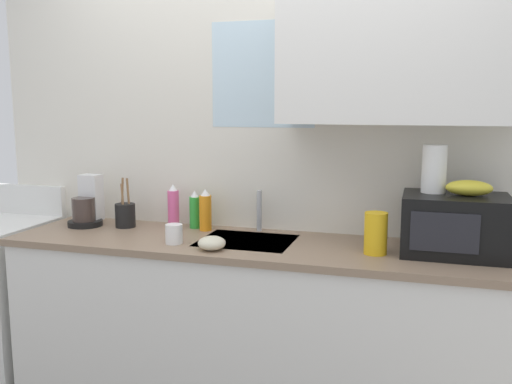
# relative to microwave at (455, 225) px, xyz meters

# --- Properties ---
(kitchen_wall_assembly) EXTENTS (3.28, 0.42, 2.50)m
(kitchen_wall_assembly) POSITION_rel_microwave_xyz_m (-0.79, 0.26, 0.33)
(kitchen_wall_assembly) COLOR silver
(kitchen_wall_assembly) RESTS_ON ground
(counter_unit) EXTENTS (2.51, 0.63, 0.90)m
(counter_unit) POSITION_rel_microwave_xyz_m (-0.92, -0.05, -0.58)
(counter_unit) COLOR white
(counter_unit) RESTS_ON ground
(sink_faucet) EXTENTS (0.03, 0.03, 0.22)m
(sink_faucet) POSITION_rel_microwave_xyz_m (-0.97, 0.19, -0.02)
(sink_faucet) COLOR #B2B5BA
(sink_faucet) RESTS_ON counter_unit
(microwave) EXTENTS (0.46, 0.35, 0.27)m
(microwave) POSITION_rel_microwave_xyz_m (0.00, 0.00, 0.00)
(microwave) COLOR black
(microwave) RESTS_ON counter_unit
(banana_bunch) EXTENTS (0.20, 0.11, 0.07)m
(banana_bunch) POSITION_rel_microwave_xyz_m (0.05, 0.00, 0.17)
(banana_bunch) COLOR gold
(banana_bunch) RESTS_ON microwave
(paper_towel_roll) EXTENTS (0.11, 0.11, 0.22)m
(paper_towel_roll) POSITION_rel_microwave_xyz_m (-0.10, 0.05, 0.24)
(paper_towel_roll) COLOR white
(paper_towel_roll) RESTS_ON microwave
(coffee_maker) EXTENTS (0.19, 0.21, 0.28)m
(coffee_maker) POSITION_rel_microwave_xyz_m (-1.94, 0.06, -0.03)
(coffee_maker) COLOR black
(coffee_maker) RESTS_ON counter_unit
(dish_soap_bottle_orange) EXTENTS (0.07, 0.07, 0.22)m
(dish_soap_bottle_orange) POSITION_rel_microwave_xyz_m (-1.25, 0.12, -0.03)
(dish_soap_bottle_orange) COLOR orange
(dish_soap_bottle_orange) RESTS_ON counter_unit
(dish_soap_bottle_green) EXTENTS (0.06, 0.06, 0.21)m
(dish_soap_bottle_green) POSITION_rel_microwave_xyz_m (-1.33, 0.16, -0.04)
(dish_soap_bottle_green) COLOR green
(dish_soap_bottle_green) RESTS_ON counter_unit
(dish_soap_bottle_pink) EXTENTS (0.06, 0.06, 0.24)m
(dish_soap_bottle_pink) POSITION_rel_microwave_xyz_m (-1.45, 0.15, -0.02)
(dish_soap_bottle_pink) COLOR #E55999
(dish_soap_bottle_pink) RESTS_ON counter_unit
(cereal_canister) EXTENTS (0.10, 0.10, 0.19)m
(cereal_canister) POSITION_rel_microwave_xyz_m (-0.34, -0.10, -0.04)
(cereal_canister) COLOR gold
(cereal_canister) RESTS_ON counter_unit
(mug_white) EXTENTS (0.08, 0.08, 0.09)m
(mug_white) POSITION_rel_microwave_xyz_m (-1.29, -0.19, -0.09)
(mug_white) COLOR white
(mug_white) RESTS_ON counter_unit
(utensil_crock) EXTENTS (0.11, 0.11, 0.27)m
(utensil_crock) POSITION_rel_microwave_xyz_m (-1.71, 0.07, -0.06)
(utensil_crock) COLOR black
(utensil_crock) RESTS_ON counter_unit
(small_bowl) EXTENTS (0.13, 0.13, 0.06)m
(small_bowl) POSITION_rel_microwave_xyz_m (-1.07, -0.25, -0.10)
(small_bowl) COLOR beige
(small_bowl) RESTS_ON counter_unit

